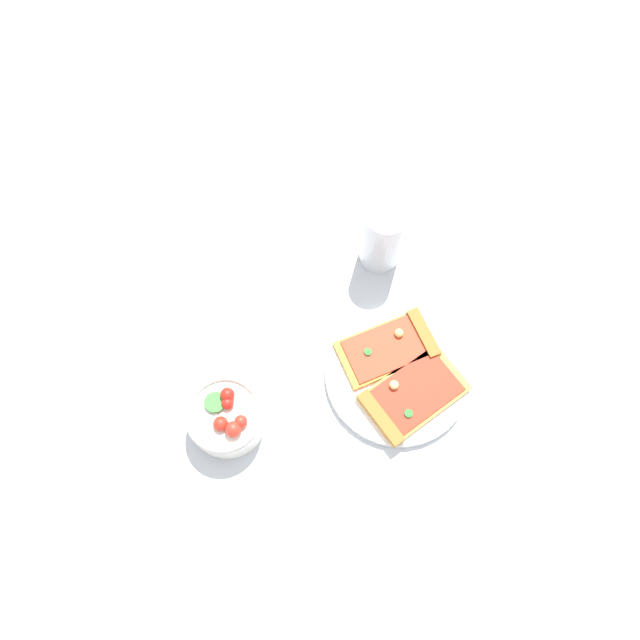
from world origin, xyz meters
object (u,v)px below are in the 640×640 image
(salad_bowl, at_px, (226,417))
(paper_napkin, at_px, (272,266))
(plate, at_px, (397,375))
(pizza_slice_far, at_px, (393,346))
(soda_glass, at_px, (382,238))
(pizza_slice_near, at_px, (408,397))

(salad_bowl, relative_size, paper_napkin, 0.82)
(plate, distance_m, pizza_slice_far, 0.05)
(plate, height_order, paper_napkin, plate)
(salad_bowl, height_order, soda_glass, soda_glass)
(pizza_slice_far, distance_m, salad_bowl, 0.28)
(pizza_slice_near, distance_m, soda_glass, 0.26)
(pizza_slice_far, xyz_separation_m, soda_glass, (0.06, -0.16, 0.04))
(pizza_slice_far, relative_size, soda_glass, 1.27)
(plate, bearing_deg, salad_bowl, 33.14)
(pizza_slice_near, xyz_separation_m, pizza_slice_far, (0.04, -0.07, -0.00))
(plate, bearing_deg, paper_napkin, -26.07)
(plate, height_order, pizza_slice_far, pizza_slice_far)
(pizza_slice_near, distance_m, pizza_slice_far, 0.09)
(plate, xyz_separation_m, pizza_slice_far, (0.02, -0.04, 0.01))
(soda_glass, height_order, paper_napkin, soda_glass)
(salad_bowl, xyz_separation_m, paper_napkin, (0.03, -0.27, -0.03))
(soda_glass, distance_m, paper_napkin, 0.20)
(pizza_slice_near, relative_size, soda_glass, 1.36)
(salad_bowl, bearing_deg, pizza_slice_near, -155.53)
(paper_napkin, bearing_deg, soda_glass, -155.99)
(pizza_slice_far, xyz_separation_m, paper_napkin, (0.23, -0.08, -0.02))
(plate, relative_size, pizza_slice_far, 1.35)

